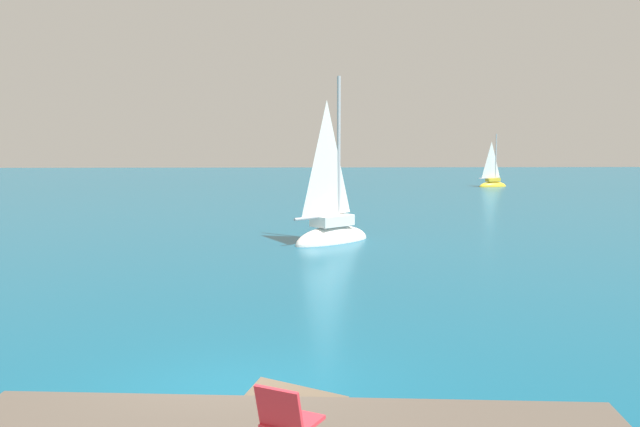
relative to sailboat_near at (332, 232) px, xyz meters
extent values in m
plane|color=#0F5675|center=(-2.09, -15.37, -0.36)|extent=(160.00, 160.00, 0.00)
ellipsoid|color=white|center=(0.01, 0.01, -0.36)|extent=(3.42, 3.25, 1.21)
cube|color=white|center=(0.01, 0.01, 0.44)|extent=(1.71, 1.66, 0.40)
cylinder|color=#B7B7BC|center=(0.26, 0.23, 2.99)|extent=(0.13, 0.13, 5.49)
cylinder|color=#B2B2B7|center=(-0.56, -0.50, 0.63)|extent=(1.70, 1.55, 0.11)
pyramid|color=white|center=(-0.20, -0.18, 2.77)|extent=(1.35, 1.22, 4.17)
ellipsoid|color=yellow|center=(14.09, 28.67, -0.36)|extent=(2.53, 1.53, 0.82)
cube|color=yellow|center=(14.09, 28.67, 0.18)|extent=(1.17, 0.88, 0.27)
cylinder|color=#B7B7BC|center=(14.31, 28.74, 1.92)|extent=(0.09, 0.09, 3.74)
cylinder|color=#B2B2B7|center=(13.60, 28.50, 0.31)|extent=(1.44, 0.54, 0.07)
pyramid|color=white|center=(13.91, 28.61, 1.77)|extent=(1.15, 0.42, 2.84)
cube|color=#E03342|center=(-1.29, -18.76, 0.67)|extent=(0.67, 0.69, 0.04)
cube|color=#E03342|center=(-1.42, -18.99, 0.90)|extent=(0.49, 0.37, 0.45)
camera|label=1|loc=(-1.22, -25.40, 3.49)|focal=38.86mm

